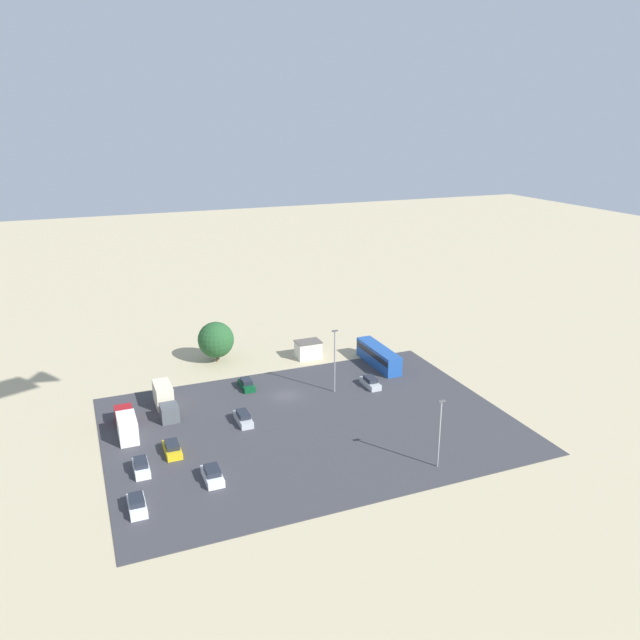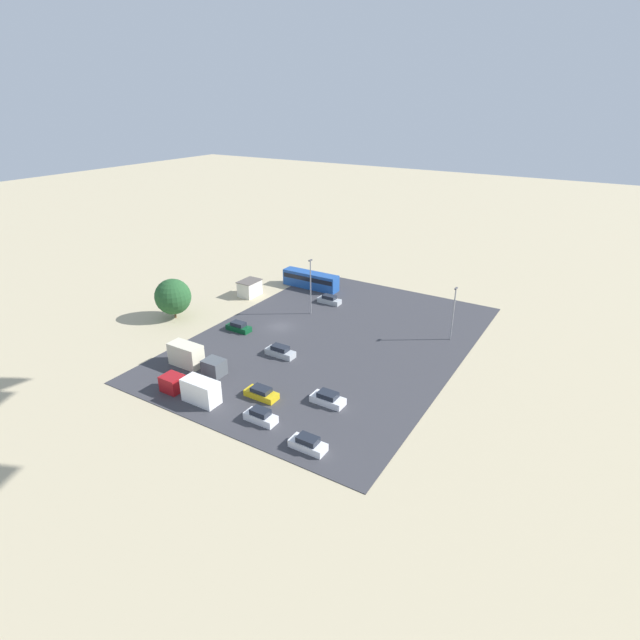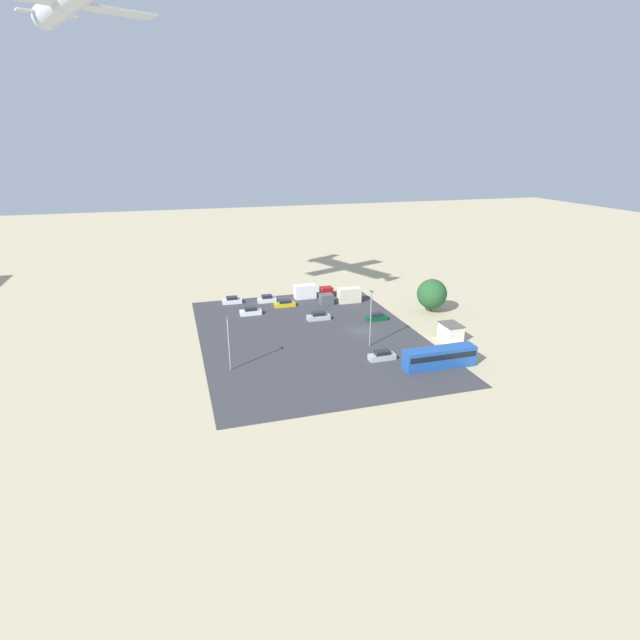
{
  "view_description": "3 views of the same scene",
  "coord_description": "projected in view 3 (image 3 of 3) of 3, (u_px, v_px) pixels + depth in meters",
  "views": [
    {
      "loc": [
        27.68,
        81.41,
        40.02
      ],
      "look_at": [
        5.53,
        27.11,
        20.93
      ],
      "focal_mm": 35.0,
      "sensor_mm": 36.0,
      "label": 1
    },
    {
      "loc": [
        61.01,
        45.33,
        35.25
      ],
      "look_at": [
        5.68,
        11.35,
        6.12
      ],
      "focal_mm": 28.0,
      "sensor_mm": 36.0,
      "label": 2
    },
    {
      "loc": [
        -81.6,
        32.81,
        33.18
      ],
      "look_at": [
        -1.73,
        8.77,
        3.69
      ],
      "focal_mm": 28.0,
      "sensor_mm": 36.0,
      "label": 3
    }
  ],
  "objects": [
    {
      "name": "parked_car_6",
      "position": [
        382.0,
        356.0,
        80.93
      ],
      "size": [
        1.71,
        4.39,
        1.54
      ],
      "color": "#ADB2B7",
      "rests_on": "ground"
    },
    {
      "name": "light_pole_lot_centre",
      "position": [
        229.0,
        341.0,
        75.77
      ],
      "size": [
        0.9,
        0.28,
        8.72
      ],
      "color": "gray",
      "rests_on": "ground"
    },
    {
      "name": "parked_car_0",
      "position": [
        232.0,
        300.0,
        109.51
      ],
      "size": [
        1.79,
        4.17,
        1.55
      ],
      "rotation": [
        0.0,
        0.0,
        3.14
      ],
      "color": "silver",
      "rests_on": "ground"
    },
    {
      "name": "parked_car_5",
      "position": [
        251.0,
        311.0,
        102.32
      ],
      "size": [
        1.94,
        4.34,
        1.56
      ],
      "rotation": [
        0.0,
        0.0,
        3.14
      ],
      "color": "silver",
      "rests_on": "ground"
    },
    {
      "name": "ground_plane",
      "position": [
        362.0,
        331.0,
        93.65
      ],
      "size": [
        400.0,
        400.0,
        0.0
      ],
      "primitive_type": "plane",
      "color": "tan"
    },
    {
      "name": "bus",
      "position": [
        440.0,
        357.0,
        77.88
      ],
      "size": [
        2.63,
        11.8,
        3.18
      ],
      "color": "#1E4C9E",
      "rests_on": "ground"
    },
    {
      "name": "parked_car_2",
      "position": [
        285.0,
        304.0,
        107.46
      ],
      "size": [
        1.87,
        4.42,
        1.43
      ],
      "color": "gold",
      "rests_on": "ground"
    },
    {
      "name": "parked_truck_0",
      "position": [
        311.0,
        292.0,
        113.42
      ],
      "size": [
        2.35,
        8.8,
        3.06
      ],
      "rotation": [
        0.0,
        0.0,
        3.14
      ],
      "color": "maroon",
      "rests_on": "ground"
    },
    {
      "name": "parked_truck_1",
      "position": [
        343.0,
        296.0,
        109.6
      ],
      "size": [
        2.4,
        9.17,
        3.25
      ],
      "color": "#4C5156",
      "rests_on": "ground"
    },
    {
      "name": "shed_building",
      "position": [
        451.0,
        332.0,
        88.86
      ],
      "size": [
        4.37,
        3.23,
        3.04
      ],
      "color": "silver",
      "rests_on": "ground"
    },
    {
      "name": "parked_car_4",
      "position": [
        376.0,
        317.0,
        99.06
      ],
      "size": [
        1.73,
        4.21,
        1.5
      ],
      "rotation": [
        0.0,
        0.0,
        3.14
      ],
      "color": "#0C4723",
      "rests_on": "ground"
    },
    {
      "name": "light_pole_lot_edge",
      "position": [
        371.0,
        316.0,
        84.81
      ],
      "size": [
        0.9,
        0.28,
        9.94
      ],
      "color": "gray",
      "rests_on": "ground"
    },
    {
      "name": "parked_car_3",
      "position": [
        319.0,
        316.0,
        99.26
      ],
      "size": [
        1.71,
        4.57,
        1.62
      ],
      "rotation": [
        0.0,
        0.0,
        3.14
      ],
      "color": "#ADB2B7",
      "rests_on": "ground"
    },
    {
      "name": "parking_lot_surface",
      "position": [
        311.0,
        336.0,
        90.91
      ],
      "size": [
        54.12,
        39.26,
        0.08
      ],
      "color": "#38383D",
      "rests_on": "ground"
    },
    {
      "name": "tree_near_shed",
      "position": [
        432.0,
        294.0,
        102.95
      ],
      "size": [
        6.17,
        6.17,
        7.03
      ],
      "color": "brown",
      "rests_on": "ground"
    },
    {
      "name": "parked_car_1",
      "position": [
        267.0,
        299.0,
        110.33
      ],
      "size": [
        1.73,
        4.01,
        1.63
      ],
      "color": "silver",
      "rests_on": "ground"
    }
  ]
}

